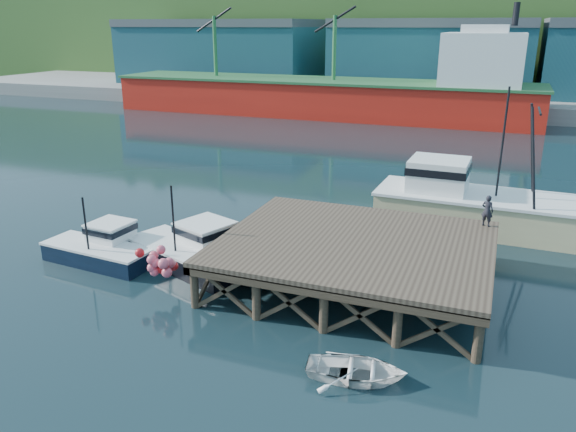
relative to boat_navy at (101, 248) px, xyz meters
The scene contains 12 objects.
ground 7.42m from the boat_navy, 16.52° to the left, with size 300.00×300.00×0.00m, color black.
wharf 12.78m from the boat_navy, ahead, with size 12.00×10.00×2.62m.
far_quay 72.45m from the boat_navy, 84.39° to the left, with size 160.00×40.00×2.00m, color gray.
warehouse_left 72.91m from the boat_navy, 112.59° to the left, with size 32.00×16.00×9.00m, color #194B54.
warehouse_mid 67.72m from the boat_navy, 83.98° to the left, with size 28.00×16.00×9.00m, color #194B54.
cargo_ship 50.19m from the boat_navy, 91.58° to the left, with size 55.50×10.00×13.75m.
hillside 102.86m from the boat_navy, 86.03° to the left, with size 220.00×50.00×22.00m, color #2D511E.
boat_navy is the anchor object (origin of this frame).
boat_black 4.65m from the boat_navy, 15.99° to the left, with size 7.42×6.16×4.30m.
trawler 21.11m from the boat_navy, 34.11° to the left, with size 12.46×4.81×8.25m.
dinghy 15.44m from the boat_navy, 19.43° to the right, with size 2.42×3.39×0.70m, color white.
dockworker 19.16m from the boat_navy, 19.23° to the left, with size 0.56×0.37×1.55m, color black.
Camera 1 is at (11.15, -23.19, 11.39)m, focal length 35.00 mm.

